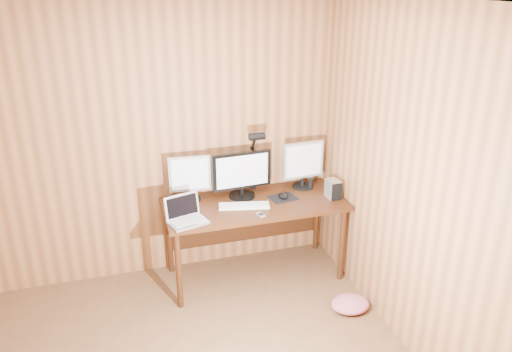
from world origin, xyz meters
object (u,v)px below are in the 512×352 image
monitor_left (190,177)px  keyboard (244,206)px  desk (252,211)px  monitor_center (242,174)px  laptop (185,215)px  monitor_right (303,163)px  hard_drive (333,189)px  desk_lamp (255,152)px  phone (261,215)px  speaker (310,184)px  mouse (283,196)px

monitor_left → keyboard: 0.54m
desk → monitor_left: bearing=166.3°
monitor_center → laptop: monitor_center is taller
monitor_right → hard_drive: (0.18, -0.30, -0.16)m
laptop → desk_lamp: bearing=14.1°
monitor_left → laptop: bearing=-100.6°
laptop → phone: size_ratio=3.50×
desk_lamp → speaker: bearing=4.4°
monitor_center → desk_lamp: size_ratio=0.87×
mouse → speaker: speaker is taller
monitor_left → desk_lamp: (0.60, 0.03, 0.17)m
monitor_left → phone: 0.72m
hard_drive → monitor_left: bearing=163.3°
mouse → speaker: 0.34m
monitor_left → desk_lamp: bearing=7.8°
mouse → laptop: bearing=-172.5°
keyboard → monitor_right: bearing=33.7°
hard_drive → phone: hard_drive is taller
hard_drive → desk: bearing=163.0°
monitor_left → keyboard: size_ratio=0.91×
monitor_right → mouse: monitor_right is taller
monitor_right → monitor_left: bearing=174.3°
desk_lamp → monitor_right: bearing=10.3°
monitor_left → hard_drive: monitor_left is taller
mouse → desk_lamp: (-0.20, 0.22, 0.36)m
monitor_left → monitor_right: 1.06m
desk_lamp → keyboard: bearing=-106.6°
monitor_left → keyboard: monitor_left is taller
monitor_left → phone: bearing=-37.4°
monitor_center → speaker: (0.66, -0.02, -0.17)m
keyboard → hard_drive: (0.82, -0.04, 0.07)m
mouse → keyboard: bearing=-173.8°
monitor_left → mouse: (0.81, -0.19, -0.20)m
keyboard → speaker: size_ratio=4.30×
keyboard → desk_lamp: (0.18, 0.29, 0.38)m
monitor_left → hard_drive: 1.28m
keyboard → phone: (0.09, -0.20, -0.00)m
monitor_right → desk_lamp: (-0.46, 0.04, 0.15)m
desk → desk_lamp: bearing=65.4°
monitor_left → phone: size_ratio=4.14×
desk → hard_drive: 0.76m
monitor_center → mouse: monitor_center is taller
monitor_left → desk_lamp: 0.63m
monitor_left → monitor_right: monitor_right is taller
hard_drive → speaker: 0.27m
desk → keyboard: bearing=-129.4°
speaker → monitor_center: bearing=178.5°
monitor_right → desk_lamp: 0.48m
hard_drive → desk_lamp: (-0.64, 0.34, 0.30)m
desk → keyboard: size_ratio=3.50×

